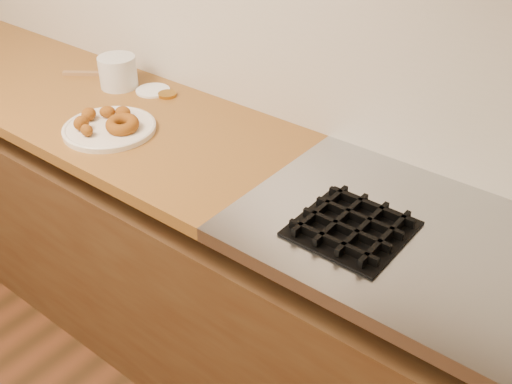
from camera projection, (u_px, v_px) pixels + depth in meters
base_cabinet at (162, 247)px, 2.21m from camera, size 3.60×0.60×0.77m
butcher_block at (30, 79)px, 2.26m from camera, size 2.30×0.62×0.04m
stovetop at (504, 278)px, 1.34m from camera, size 1.30×0.62×0.04m
backsplash at (206, 8)px, 1.94m from camera, size 3.60×0.02×0.60m
burner_grates at (483, 283)px, 1.28m from camera, size 0.91×0.26×0.03m
donut_plate at (109, 129)px, 1.87m from camera, size 0.29×0.29×0.02m
ring_donut at (122, 124)px, 1.84m from camera, size 0.15×0.15×0.05m
fried_dough_chunks at (97, 117)px, 1.87m from camera, size 0.14×0.20×0.05m
plastic_tub at (118, 72)px, 2.13m from camera, size 0.17×0.17×0.11m
tub_lid at (153, 90)px, 2.12m from camera, size 0.16×0.16×0.01m
brass_jar_lid at (167, 94)px, 2.09m from camera, size 0.08×0.08×0.01m
wooden_utensil at (86, 73)px, 2.24m from camera, size 0.15×0.12×0.01m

